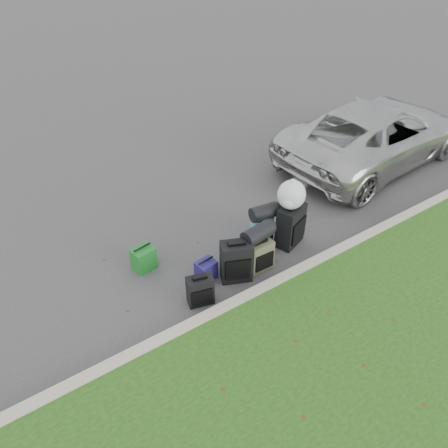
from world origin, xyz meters
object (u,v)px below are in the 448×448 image
suv (376,134)px  tote_navy (206,270)px  suitcase_large_black_left (236,261)px  suitcase_olive (260,255)px  suitcase_large_black_right (290,225)px  tote_green (144,258)px  suitcase_teal (262,233)px  suitcase_small_black (200,290)px

suv → tote_navy: bearing=98.3°
suitcase_large_black_left → suitcase_olive: (0.44, -0.03, -0.07)m
suitcase_large_black_right → tote_navy: 1.68m
suitcase_large_black_left → suitcase_large_black_right: 1.29m
tote_green → suitcase_olive: bearing=-44.0°
tote_navy → suitcase_teal: bearing=-0.1°
suitcase_teal → suv: bearing=-2.7°
suitcase_large_black_left → tote_navy: 0.51m
tote_navy → suitcase_large_black_right: bearing=-9.6°
suitcase_large_black_left → suitcase_olive: bearing=19.5°
suv → tote_green: suv is taller
suitcase_large_black_left → suitcase_large_black_right: suitcase_large_black_right is taller
tote_green → tote_navy: size_ratio=1.19×
suv → suitcase_small_black: bearing=101.4°
suv → suitcase_small_black: size_ratio=9.99×
suitcase_large_black_right → tote_navy: size_ratio=2.33×
suv → suitcase_olive: size_ratio=8.77×
suitcase_small_black → suitcase_olive: suitcase_olive is taller
suitcase_teal → tote_green: (-1.94, 0.61, -0.08)m
suv → tote_green: size_ratio=12.40×
suitcase_olive → tote_green: size_ratio=1.41×
suitcase_large_black_left → suitcase_teal: size_ratio=1.27×
suv → suitcase_teal: size_ratio=8.91×
suitcase_small_black → suitcase_large_black_right: size_ratio=0.63×
suitcase_large_black_left → suitcase_teal: suitcase_large_black_left is taller
tote_navy → tote_green: bearing=125.3°
suitcase_teal → tote_green: suitcase_teal is taller
suitcase_large_black_left → tote_green: (-1.10, 1.03, -0.15)m
suitcase_large_black_left → tote_navy: suitcase_large_black_left is taller
suitcase_olive → suitcase_large_black_right: size_ratio=0.72×
suitcase_olive → suitcase_teal: suitcase_olive is taller
suitcase_olive → suitcase_small_black: bearing=-173.2°
suitcase_olive → tote_navy: (-0.83, 0.29, -0.11)m
suitcase_teal → tote_navy: suitcase_teal is taller
suitcase_teal → tote_navy: bearing=170.3°
tote_green → suitcase_large_black_right: bearing=-28.8°
suitcase_large_black_left → suitcase_teal: 0.93m
suitcase_olive → suitcase_teal: (0.39, 0.45, -0.00)m
suitcase_small_black → suitcase_large_black_left: (0.74, 0.13, 0.10)m
suitcase_teal → tote_green: 2.03m
suv → suitcase_teal: 4.10m
suv → suitcase_large_black_left: 5.01m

